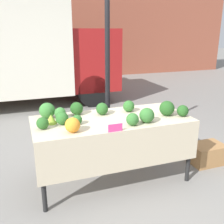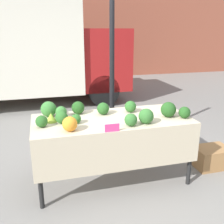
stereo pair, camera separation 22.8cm
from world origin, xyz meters
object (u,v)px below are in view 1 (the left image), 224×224
Objects in this scene: orange_cauliflower at (73,125)px; produce_crate at (207,154)px; price_sign at (115,128)px; parked_truck at (20,52)px.

produce_crate is (1.93, 0.22, -0.75)m from orange_cauliflower.
price_sign is at bearing -166.91° from produce_crate.
orange_cauliflower is 0.33× the size of produce_crate.
price_sign is at bearing -80.18° from parked_truck.
orange_cauliflower is at bearing -85.13° from parked_truck.
parked_truck reaches higher than price_sign.
parked_truck is 4.98m from produce_crate.
parked_truck reaches higher than produce_crate.
parked_truck is 27.66× the size of price_sign.
parked_truck is 27.66× the size of orange_cauliflower.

